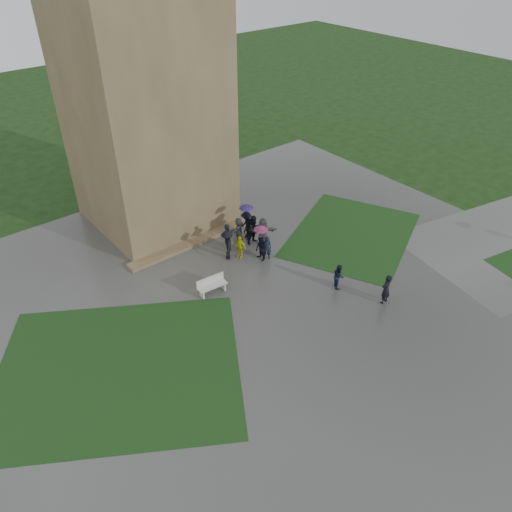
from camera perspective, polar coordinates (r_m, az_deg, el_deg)
ground at (r=25.26m, az=6.43°, el=-8.95°), size 120.00×120.00×0.00m
plaza at (r=26.28m, az=3.36°, el=-6.63°), size 34.00×34.00×0.02m
lawn_inset_left at (r=24.34m, az=-15.42°, el=-12.37°), size 14.10×13.46×0.01m
lawn_inset_right at (r=32.98m, az=10.88°, el=2.42°), size 11.12×10.15×0.01m
tower at (r=31.58m, az=-12.92°, el=18.67°), size 8.00×8.00×18.00m
tower_plinth at (r=31.71m, az=-7.08°, el=1.60°), size 9.00×0.80×0.22m
bench at (r=27.39m, az=-5.08°, el=-3.33°), size 1.71×0.69×0.97m
visitor_cluster at (r=30.64m, az=-1.09°, el=2.67°), size 4.08×3.63×2.37m
pedestrian_mid at (r=27.93m, az=9.42°, el=-2.25°), size 0.73×0.82×1.46m
pedestrian_near at (r=27.26m, az=14.63°, el=-3.68°), size 0.69×0.48×1.79m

